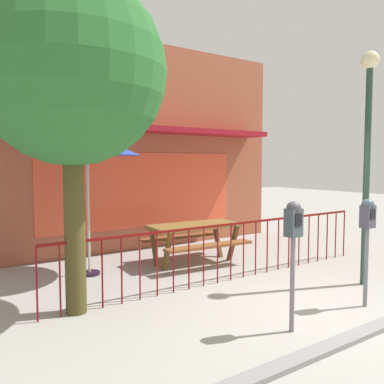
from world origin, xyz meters
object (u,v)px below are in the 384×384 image
Objects in this scene: patio_umbrella at (87,145)px; parking_meter_far at (293,231)px; picnic_table_left at (194,232)px; street_lamp at (368,133)px; parking_meter_near at (367,224)px; street_tree at (71,72)px.

patio_umbrella reaches higher than parking_meter_far.
picnic_table_left is at bearing -10.82° from patio_umbrella.
picnic_table_left is at bearing 74.42° from parking_meter_far.
picnic_table_left is 2.62m from patio_umbrella.
parking_meter_far is 0.41× the size of street_lamp.
parking_meter_far reaches higher than parking_meter_near.
picnic_table_left is 3.39m from parking_meter_near.
patio_umbrella reaches higher than parking_meter_near.
patio_umbrella is at bearing 106.29° from parking_meter_far.
street_tree is (-0.80, -1.65, 0.84)m from patio_umbrella.
parking_meter_near is 1.47m from parking_meter_far.
picnic_table_left is 1.23× the size of parking_meter_far.
street_tree is at bearing -115.82° from patio_umbrella.
parking_meter_far is at bearing -166.10° from street_lamp.
parking_meter_near is at bearing -0.54° from parking_meter_far.
picnic_table_left is 3.95m from street_tree.
parking_meter_near is 0.40× the size of street_lamp.
patio_umbrella is 0.57× the size of street_tree.
patio_umbrella is 1.61× the size of parking_meter_far.
parking_meter_near is at bearing -146.69° from street_lamp.
picnic_table_left is at bearing 24.45° from street_tree.
picnic_table_left is 3.58m from street_lamp.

